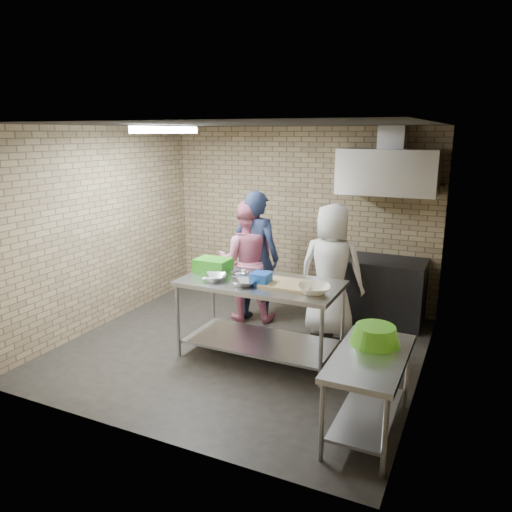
{
  "coord_description": "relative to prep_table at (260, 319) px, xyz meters",
  "views": [
    {
      "loc": [
        2.55,
        -5.04,
        2.61
      ],
      "look_at": [
        0.1,
        0.2,
        1.15
      ],
      "focal_mm": 34.45,
      "sensor_mm": 36.0,
      "label": 1
    }
  ],
  "objects": [
    {
      "name": "cutting_board",
      "position": [
        0.35,
        -0.02,
        0.48
      ],
      "size": [
        0.57,
        0.44,
        0.03
      ],
      "primitive_type": "cube",
      "color": "tan",
      "rests_on": "prep_table"
    },
    {
      "name": "woman_pink",
      "position": [
        -0.68,
        1.03,
        0.39
      ],
      "size": [
        0.99,
        0.87,
        1.7
      ],
      "primitive_type": "imported",
      "rotation": [
        0.0,
        0.0,
        3.45
      ],
      "color": "#D4708F",
      "rests_on": "floor"
    },
    {
      "name": "prep_table",
      "position": [
        0.0,
        0.0,
        0.0
      ],
      "size": [
        1.87,
        0.93,
        0.93
      ],
      "primitive_type": "cube",
      "color": "#B4B6BB",
      "rests_on": "floor"
    },
    {
      "name": "hood_duct",
      "position": [
        1.06,
        1.94,
        2.08
      ],
      "size": [
        0.35,
        0.3,
        0.3
      ],
      "primitive_type": "cube",
      "color": "#A5A8AD",
      "rests_on": "back_wall"
    },
    {
      "name": "right_wall",
      "position": [
        1.81,
        0.09,
        0.88
      ],
      "size": [
        0.06,
        4.0,
        2.7
      ],
      "primitive_type": "cube",
      "color": "#9D8962",
      "rests_on": "ground"
    },
    {
      "name": "side_counter",
      "position": [
        1.51,
        -1.01,
        -0.09
      ],
      "size": [
        0.6,
        1.2,
        0.75
      ],
      "primitive_type": "cube",
      "color": "silver",
      "rests_on": "floor"
    },
    {
      "name": "back_wall",
      "position": [
        -0.29,
        2.09,
        0.88
      ],
      "size": [
        4.2,
        0.06,
        2.7
      ],
      "primitive_type": "cube",
      "color": "#9D8962",
      "rests_on": "ground"
    },
    {
      "name": "stove",
      "position": [
        1.06,
        1.74,
        -0.02
      ],
      "size": [
        1.2,
        0.7,
        0.9
      ],
      "primitive_type": "cube",
      "color": "black",
      "rests_on": "floor"
    },
    {
      "name": "left_wall",
      "position": [
        -2.39,
        0.09,
        0.88
      ],
      "size": [
        0.06,
        4.0,
        2.7
      ],
      "primitive_type": "cube",
      "color": "#9D8962",
      "rests_on": "ground"
    },
    {
      "name": "range_hood",
      "position": [
        1.06,
        1.79,
        1.63
      ],
      "size": [
        1.3,
        0.6,
        0.6
      ],
      "primitive_type": "cube",
      "color": "silver",
      "rests_on": "back_wall"
    },
    {
      "name": "ceiling",
      "position": [
        -0.29,
        0.09,
        2.23
      ],
      "size": [
        4.2,
        4.2,
        0.0
      ],
      "primitive_type": "plane",
      "rotation": [
        3.14,
        0.0,
        0.0
      ],
      "color": "black",
      "rests_on": "ground"
    },
    {
      "name": "ceramic_bowl",
      "position": [
        0.7,
        -0.15,
        0.51
      ],
      "size": [
        0.45,
        0.45,
        0.09
      ],
      "primitive_type": "imported",
      "rotation": [
        0.0,
        0.0,
        0.31
      ],
      "color": "beige",
      "rests_on": "prep_table"
    },
    {
      "name": "wall_shelf",
      "position": [
        1.36,
        1.98,
        1.45
      ],
      "size": [
        0.8,
        0.2,
        0.04
      ],
      "primitive_type": "cube",
      "color": "#3F2B19",
      "rests_on": "back_wall"
    },
    {
      "name": "mixing_bowl_a",
      "position": [
        -0.5,
        -0.2,
        0.5
      ],
      "size": [
        0.37,
        0.37,
        0.07
      ],
      "primitive_type": "imported",
      "rotation": [
        0.0,
        0.0,
        0.31
      ],
      "color": "silver",
      "rests_on": "prep_table"
    },
    {
      "name": "green_basin",
      "position": [
        1.49,
        -0.76,
        0.37
      ],
      "size": [
        0.46,
        0.46,
        0.17
      ],
      "primitive_type": null,
      "color": "#59C626",
      "rests_on": "side_counter"
    },
    {
      "name": "front_wall",
      "position": [
        -0.29,
        -1.91,
        0.88
      ],
      "size": [
        4.2,
        0.06,
        2.7
      ],
      "primitive_type": "cube",
      "color": "#9D8962",
      "rests_on": "ground"
    },
    {
      "name": "floor",
      "position": [
        -0.29,
        0.09,
        -0.47
      ],
      "size": [
        4.2,
        4.2,
        0.0
      ],
      "primitive_type": "plane",
      "color": "black",
      "rests_on": "ground"
    },
    {
      "name": "bottle_green",
      "position": [
        1.51,
        1.98,
        1.55
      ],
      "size": [
        0.06,
        0.06,
        0.15
      ],
      "primitive_type": "cylinder",
      "color": "green",
      "rests_on": "wall_shelf"
    },
    {
      "name": "blue_tub",
      "position": [
        0.05,
        -0.1,
        0.53
      ],
      "size": [
        0.21,
        0.21,
        0.13
      ],
      "primitive_type": "cube",
      "color": "blue",
      "rests_on": "prep_table"
    },
    {
      "name": "bottle_red",
      "position": [
        1.11,
        1.98,
        1.56
      ],
      "size": [
        0.07,
        0.07,
        0.18
      ],
      "primitive_type": "cylinder",
      "color": "#B22619",
      "rests_on": "wall_shelf"
    },
    {
      "name": "man_navy",
      "position": [
        -0.55,
        1.06,
        0.46
      ],
      "size": [
        0.69,
        0.47,
        1.85
      ],
      "primitive_type": "imported",
      "rotation": [
        0.0,
        0.0,
        3.11
      ],
      "color": "#151E35",
      "rests_on": "floor"
    },
    {
      "name": "mixing_bowl_c",
      "position": [
        -0.1,
        -0.22,
        0.5
      ],
      "size": [
        0.34,
        0.34,
        0.07
      ],
      "primitive_type": "imported",
      "rotation": [
        0.0,
        0.0,
        0.31
      ],
      "color": "#ADAEB4",
      "rests_on": "prep_table"
    },
    {
      "name": "fluorescent_fixture",
      "position": [
        -1.29,
        0.09,
        2.17
      ],
      "size": [
        0.1,
        1.25,
        0.08
      ],
      "primitive_type": "cube",
      "color": "white",
      "rests_on": "ceiling"
    },
    {
      "name": "mixing_bowl_b",
      "position": [
        -0.3,
        0.05,
        0.5
      ],
      "size": [
        0.28,
        0.28,
        0.07
      ],
      "primitive_type": "imported",
      "rotation": [
        0.0,
        0.0,
        0.31
      ],
      "color": "silver",
      "rests_on": "prep_table"
    },
    {
      "name": "green_crate",
      "position": [
        -0.7,
        0.12,
        0.55
      ],
      "size": [
        0.41,
        0.31,
        0.17
      ],
      "primitive_type": "cube",
      "color": "green",
      "rests_on": "prep_table"
    },
    {
      "name": "woman_white",
      "position": [
        0.55,
        1.02,
        0.41
      ],
      "size": [
        0.87,
        0.59,
        1.74
      ],
      "primitive_type": "imported",
      "rotation": [
        0.0,
        0.0,
        3.18
      ],
      "color": "white",
      "rests_on": "floor"
    }
  ]
}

